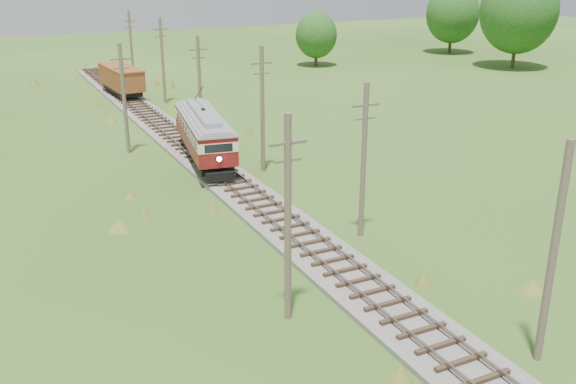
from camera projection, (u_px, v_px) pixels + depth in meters
railbed_main at (208, 163)px, 47.86m from camera, size 3.60×96.00×0.57m
streetcar at (204, 131)px, 47.49m from camera, size 4.65×11.95×5.40m
gondola at (121, 79)px, 70.73m from camera, size 3.38×8.76×2.85m
gravel_pile at (196, 112)px, 61.84m from camera, size 3.65×3.87×1.33m
utility_pole_r_1 at (553, 256)px, 23.29m from camera, size 0.30×0.30×8.80m
utility_pole_r_2 at (364, 160)px, 34.31m from camera, size 1.60×0.30×8.60m
utility_pole_r_3 at (262, 109)px, 45.14m from camera, size 1.60×0.30×9.00m
utility_pole_r_4 at (200, 83)px, 56.11m from camera, size 1.60×0.30×8.40m
utility_pole_r_5 at (163, 60)px, 67.13m from camera, size 1.60×0.30×8.90m
utility_pole_r_6 at (131, 47)px, 78.03m from camera, size 1.60×0.30×8.70m
utility_pole_l_a at (288, 219)px, 26.07m from camera, size 1.60×0.30×9.00m
utility_pole_l_b at (124, 98)px, 49.58m from camera, size 1.60×0.30×8.60m
tree_right_4 at (519, 11)px, 87.98m from camera, size 10.50×10.50×13.53m
tree_right_5 at (453, 14)px, 102.81m from camera, size 8.40×8.40×10.82m
tree_mid_b at (316, 35)px, 90.93m from camera, size 5.88×5.88×7.57m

